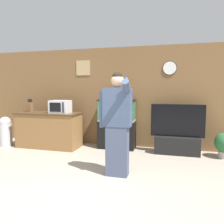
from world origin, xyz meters
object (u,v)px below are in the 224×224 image
object	(u,v)px
tv_on_stand	(177,139)
knife_block	(30,107)
aquarium_on_stand	(117,124)
person_standing	(117,123)
microwave	(60,107)
trash_bin	(5,131)
counter_island	(49,130)

from	to	relation	value
tv_on_stand	knife_block	bearing A→B (deg)	-176.91
aquarium_on_stand	person_standing	distance (m)	1.81
microwave	knife_block	bearing A→B (deg)	177.74
aquarium_on_stand	trash_bin	size ratio (longest dim) A/B	1.60
microwave	trash_bin	world-z (taller)	microwave
microwave	aquarium_on_stand	world-z (taller)	aquarium_on_stand
microwave	trash_bin	bearing A→B (deg)	-173.32
counter_island	trash_bin	distance (m)	1.22
tv_on_stand	person_standing	distance (m)	2.03
counter_island	tv_on_stand	bearing A→B (deg)	4.29
trash_bin	tv_on_stand	bearing A→B (deg)	5.46
aquarium_on_stand	knife_block	bearing A→B (deg)	-172.22
knife_block	tv_on_stand	size ratio (longest dim) A/B	0.28
person_standing	microwave	bearing A→B (deg)	142.87
knife_block	trash_bin	distance (m)	0.92
aquarium_on_stand	tv_on_stand	size ratio (longest dim) A/B	1.02
microwave	trash_bin	xyz separation A→B (m)	(-1.55, -0.18, -0.67)
knife_block	person_standing	world-z (taller)	person_standing
counter_island	knife_block	size ratio (longest dim) A/B	4.74
counter_island	microwave	world-z (taller)	microwave
tv_on_stand	microwave	bearing A→B (deg)	-175.19
counter_island	tv_on_stand	xyz separation A→B (m)	(3.23, 0.24, -0.12)
person_standing	counter_island	bearing A→B (deg)	147.50
tv_on_stand	trash_bin	bearing A→B (deg)	-174.54
microwave	tv_on_stand	distance (m)	2.98
microwave	aquarium_on_stand	xyz separation A→B (m)	(1.40, 0.35, -0.44)
knife_block	microwave	bearing A→B (deg)	-2.26
tv_on_stand	trash_bin	distance (m)	4.45
counter_island	trash_bin	size ratio (longest dim) A/B	2.12
aquarium_on_stand	trash_bin	world-z (taller)	aquarium_on_stand
knife_block	counter_island	bearing A→B (deg)	-3.54
knife_block	person_standing	bearing A→B (deg)	-27.25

